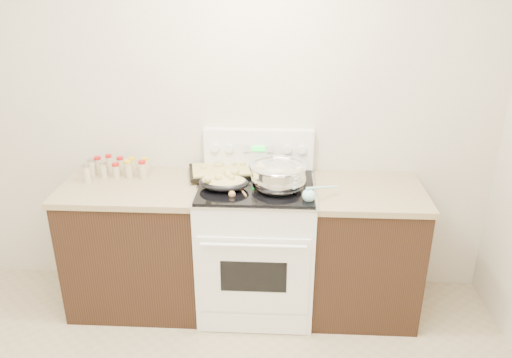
{
  "coord_description": "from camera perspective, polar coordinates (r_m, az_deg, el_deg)",
  "views": [
    {
      "loc": [
        0.51,
        -1.56,
        2.25
      ],
      "look_at": [
        0.35,
        1.37,
        1.0
      ],
      "focal_mm": 35.0,
      "sensor_mm": 36.0,
      "label": 1
    }
  ],
  "objects": [
    {
      "name": "wooden_spoon",
      "position": [
        3.12,
        -2.42,
        -1.5
      ],
      "size": [
        0.12,
        0.24,
        0.04
      ],
      "color": "#9F7248",
      "rests_on": "kitchen_range"
    },
    {
      "name": "counter_left",
      "position": [
        3.62,
        -13.29,
        -7.22
      ],
      "size": [
        0.93,
        0.67,
        0.92
      ],
      "color": "black",
      "rests_on": "ground"
    },
    {
      "name": "baking_sheet",
      "position": [
        3.45,
        -3.97,
        1.05
      ],
      "size": [
        0.48,
        0.38,
        0.06
      ],
      "color": "black",
      "rests_on": "kitchen_range"
    },
    {
      "name": "blue_ladle",
      "position": [
        3.04,
        6.23,
        -1.79
      ],
      "size": [
        0.23,
        0.2,
        0.1
      ],
      "color": "#9EE3EC",
      "rests_on": "kitchen_range"
    },
    {
      "name": "room_shell",
      "position": [
        1.73,
        -14.2,
        3.99
      ],
      "size": [
        4.1,
        3.6,
        2.75
      ],
      "color": "beige",
      "rests_on": "ground"
    },
    {
      "name": "roasting_pan",
      "position": [
        3.18,
        -3.69,
        -0.28
      ],
      "size": [
        0.34,
        0.25,
        0.12
      ],
      "color": "black",
      "rests_on": "kitchen_range"
    },
    {
      "name": "mixing_bowl",
      "position": [
        3.16,
        2.57,
        0.28
      ],
      "size": [
        0.39,
        0.39,
        0.21
      ],
      "color": "silver",
      "rests_on": "kitchen_range"
    },
    {
      "name": "counter_right",
      "position": [
        3.53,
        12.09,
        -7.94
      ],
      "size": [
        0.73,
        0.67,
        0.92
      ],
      "color": "black",
      "rests_on": "ground"
    },
    {
      "name": "spice_jars",
      "position": [
        3.56,
        -15.69,
        1.28
      ],
      "size": [
        0.41,
        0.24,
        0.13
      ],
      "color": "#BFB28C",
      "rests_on": "counter_left"
    },
    {
      "name": "kitchen_range",
      "position": [
        3.47,
        0.05,
        -7.43
      ],
      "size": [
        0.78,
        0.73,
        1.22
      ],
      "color": "white",
      "rests_on": "ground"
    }
  ]
}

